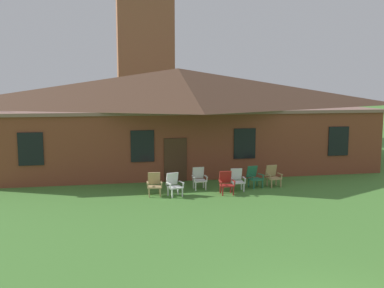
{
  "coord_description": "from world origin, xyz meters",
  "views": [
    {
      "loc": [
        -4.06,
        -7.08,
        4.62
      ],
      "look_at": [
        -1.12,
        8.37,
        2.51
      ],
      "focal_mm": 41.35,
      "sensor_mm": 36.0,
      "label": 1
    }
  ],
  "objects_px": {
    "lawn_chair_left_end": "(199,178)",
    "lawn_chair_under_eave": "(273,175)",
    "lawn_chair_near_door": "(174,184)",
    "lawn_chair_right_end": "(237,179)",
    "lawn_chair_middle": "(226,182)",
    "lawn_chair_far_side": "(254,176)",
    "lawn_chair_by_porch": "(154,184)"
  },
  "relations": [
    {
      "from": "lawn_chair_by_porch",
      "to": "lawn_chair_right_end",
      "type": "bearing_deg",
      "value": 2.98
    },
    {
      "from": "lawn_chair_near_door",
      "to": "lawn_chair_under_eave",
      "type": "bearing_deg",
      "value": 10.99
    },
    {
      "from": "lawn_chair_near_door",
      "to": "lawn_chair_middle",
      "type": "height_order",
      "value": "same"
    },
    {
      "from": "lawn_chair_right_end",
      "to": "lawn_chair_far_side",
      "type": "xyz_separation_m",
      "value": [
        0.94,
        0.46,
        0.0
      ]
    },
    {
      "from": "lawn_chair_left_end",
      "to": "lawn_chair_right_end",
      "type": "xyz_separation_m",
      "value": [
        1.58,
        -0.62,
        0.0
      ]
    },
    {
      "from": "lawn_chair_right_end",
      "to": "lawn_chair_middle",
      "type": "bearing_deg",
      "value": -141.09
    },
    {
      "from": "lawn_chair_right_end",
      "to": "lawn_chair_under_eave",
      "type": "distance_m",
      "value": 1.92
    },
    {
      "from": "lawn_chair_left_end",
      "to": "lawn_chair_under_eave",
      "type": "relative_size",
      "value": 1.0
    },
    {
      "from": "lawn_chair_under_eave",
      "to": "lawn_chair_by_porch",
      "type": "bearing_deg",
      "value": -172.94
    },
    {
      "from": "lawn_chair_near_door",
      "to": "lawn_chair_left_end",
      "type": "height_order",
      "value": "same"
    },
    {
      "from": "lawn_chair_near_door",
      "to": "lawn_chair_left_end",
      "type": "xyz_separation_m",
      "value": [
        1.29,
        1.05,
        0.0
      ]
    },
    {
      "from": "lawn_chair_left_end",
      "to": "lawn_chair_far_side",
      "type": "distance_m",
      "value": 2.53
    },
    {
      "from": "lawn_chair_far_side",
      "to": "lawn_chair_middle",
      "type": "bearing_deg",
      "value": -148.42
    },
    {
      "from": "lawn_chair_middle",
      "to": "lawn_chair_right_end",
      "type": "distance_m",
      "value": 0.8
    },
    {
      "from": "lawn_chair_near_door",
      "to": "lawn_chair_left_end",
      "type": "relative_size",
      "value": 1.0
    },
    {
      "from": "lawn_chair_by_porch",
      "to": "lawn_chair_right_end",
      "type": "relative_size",
      "value": 1.0
    },
    {
      "from": "lawn_chair_near_door",
      "to": "lawn_chair_right_end",
      "type": "relative_size",
      "value": 1.0
    },
    {
      "from": "lawn_chair_by_porch",
      "to": "lawn_chair_under_eave",
      "type": "xyz_separation_m",
      "value": [
        5.53,
        0.69,
        0.0
      ]
    },
    {
      "from": "lawn_chair_near_door",
      "to": "lawn_chair_left_end",
      "type": "bearing_deg",
      "value": 39.08
    },
    {
      "from": "lawn_chair_by_porch",
      "to": "lawn_chair_near_door",
      "type": "xyz_separation_m",
      "value": [
        0.8,
        -0.23,
        0.0
      ]
    },
    {
      "from": "lawn_chair_near_door",
      "to": "lawn_chair_left_end",
      "type": "distance_m",
      "value": 1.66
    },
    {
      "from": "lawn_chair_under_eave",
      "to": "lawn_chair_right_end",
      "type": "bearing_deg",
      "value": -165.1
    },
    {
      "from": "lawn_chair_middle",
      "to": "lawn_chair_left_end",
      "type": "bearing_deg",
      "value": 130.16
    },
    {
      "from": "lawn_chair_under_eave",
      "to": "lawn_chair_far_side",
      "type": "bearing_deg",
      "value": -177.79
    },
    {
      "from": "lawn_chair_near_door",
      "to": "lawn_chair_under_eave",
      "type": "height_order",
      "value": "same"
    },
    {
      "from": "lawn_chair_by_porch",
      "to": "lawn_chair_near_door",
      "type": "bearing_deg",
      "value": -16.26
    },
    {
      "from": "lawn_chair_left_end",
      "to": "lawn_chair_right_end",
      "type": "relative_size",
      "value": 1.0
    },
    {
      "from": "lawn_chair_right_end",
      "to": "lawn_chair_far_side",
      "type": "height_order",
      "value": "same"
    },
    {
      "from": "lawn_chair_right_end",
      "to": "lawn_chair_far_side",
      "type": "distance_m",
      "value": 1.05
    },
    {
      "from": "lawn_chair_right_end",
      "to": "lawn_chair_near_door",
      "type": "bearing_deg",
      "value": -171.59
    },
    {
      "from": "lawn_chair_right_end",
      "to": "lawn_chair_far_side",
      "type": "relative_size",
      "value": 1.0
    },
    {
      "from": "lawn_chair_right_end",
      "to": "lawn_chair_under_eave",
      "type": "xyz_separation_m",
      "value": [
        1.86,
        0.49,
        0.0
      ]
    }
  ]
}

